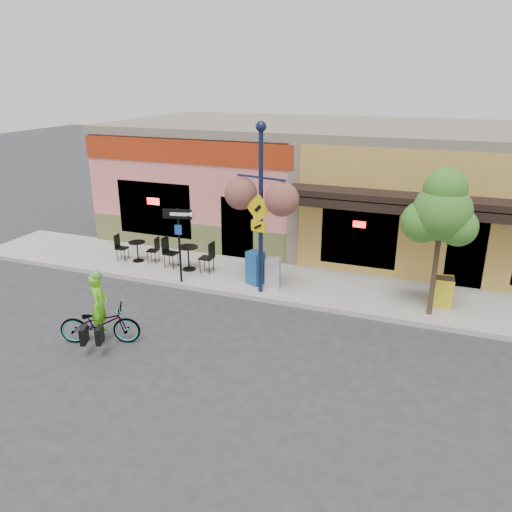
{
  "coord_description": "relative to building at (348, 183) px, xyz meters",
  "views": [
    {
      "loc": [
        3.52,
        -11.9,
        6.18
      ],
      "look_at": [
        -1.19,
        0.5,
        1.4
      ],
      "focal_mm": 35.0,
      "sensor_mm": 36.0,
      "label": 1
    }
  ],
  "objects": [
    {
      "name": "lamp_post",
      "position": [
        -1.19,
        -6.62,
        0.37
      ],
      "size": [
        1.68,
        0.96,
        4.94
      ],
      "primitive_type": null,
      "rotation": [
        0.0,
        0.0,
        -0.22
      ],
      "color": "#131D3E",
      "rests_on": "sidewalk"
    },
    {
      "name": "cyclist_rider",
      "position": [
        -3.85,
        -10.59,
        -1.47
      ],
      "size": [
        0.55,
        0.66,
        1.55
      ],
      "primitive_type": "imported",
      "rotation": [
        0.0,
        0.0,
        1.95
      ],
      "color": "#60D916",
      "rests_on": "ground"
    },
    {
      "name": "curb",
      "position": [
        0.0,
        -6.95,
        -2.17
      ],
      "size": [
        24.0,
        0.12,
        0.15
      ],
      "primitive_type": "cube",
      "color": "#A8A59E",
      "rests_on": "ground"
    },
    {
      "name": "sidewalk",
      "position": [
        0.0,
        -5.5,
        -2.17
      ],
      "size": [
        24.0,
        3.0,
        0.15
      ],
      "primitive_type": "cube",
      "color": "#9E9B93",
      "rests_on": "ground"
    },
    {
      "name": "cafe_set_left",
      "position": [
        -6.06,
        -5.69,
        -1.64
      ],
      "size": [
        1.61,
        0.96,
        0.92
      ],
      "primitive_type": null,
      "rotation": [
        0.0,
        0.0,
        0.14
      ],
      "color": "black",
      "rests_on": "sidewalk"
    },
    {
      "name": "bicycle",
      "position": [
        -3.9,
        -10.59,
        -1.74
      ],
      "size": [
        2.06,
        1.35,
        1.02
      ],
      "primitive_type": "imported",
      "rotation": [
        0.0,
        0.0,
        1.95
      ],
      "color": "maroon",
      "rests_on": "ground"
    },
    {
      "name": "one_way_sign",
      "position": [
        -3.76,
        -6.79,
        -0.93
      ],
      "size": [
        0.92,
        0.4,
        2.34
      ],
      "primitive_type": null,
      "rotation": [
        0.0,
        0.0,
        0.24
      ],
      "color": "black",
      "rests_on": "sidewalk"
    },
    {
      "name": "street_tree",
      "position": [
        3.58,
        -6.39,
        -0.1
      ],
      "size": [
        1.95,
        1.95,
        4.01
      ],
      "primitive_type": null,
      "rotation": [
        0.0,
        0.0,
        0.29
      ],
      "color": "#3D7A26",
      "rests_on": "sidewalk"
    },
    {
      "name": "building",
      "position": [
        0.0,
        0.0,
        0.0
      ],
      "size": [
        18.2,
        8.2,
        4.5
      ],
      "primitive_type": null,
      "color": "#DD736D",
      "rests_on": "ground"
    },
    {
      "name": "newspaper_box_grey",
      "position": [
        -0.96,
        -6.17,
        -1.64
      ],
      "size": [
        0.48,
        0.45,
        0.92
      ],
      "primitive_type": null,
      "rotation": [
        0.0,
        0.0,
        0.15
      ],
      "color": "#B3B3B3",
      "rests_on": "sidewalk"
    },
    {
      "name": "ground",
      "position": [
        0.0,
        -7.5,
        -2.25
      ],
      "size": [
        90.0,
        90.0,
        0.0
      ],
      "primitive_type": "plane",
      "color": "#2D2D30",
      "rests_on": "ground"
    },
    {
      "name": "cafe_set_right",
      "position": [
        -4.03,
        -5.79,
        -1.57
      ],
      "size": [
        1.76,
        0.88,
        1.05
      ],
      "primitive_type": null,
      "rotation": [
        0.0,
        0.0,
        0.0
      ],
      "color": "black",
      "rests_on": "sidewalk"
    },
    {
      "name": "newspaper_box_blue",
      "position": [
        -1.56,
        -6.1,
        -1.58
      ],
      "size": [
        0.59,
        0.56,
        1.04
      ],
      "primitive_type": null,
      "rotation": [
        0.0,
        0.0,
        -0.38
      ],
      "color": "#185290",
      "rests_on": "sidewalk"
    },
    {
      "name": "sandwich_board",
      "position": [
        3.86,
        -6.04,
        -1.65
      ],
      "size": [
        0.56,
        0.42,
        0.91
      ],
      "primitive_type": null,
      "rotation": [
        0.0,
        0.0,
        0.04
      ],
      "color": "yellow",
      "rests_on": "sidewalk"
    }
  ]
}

